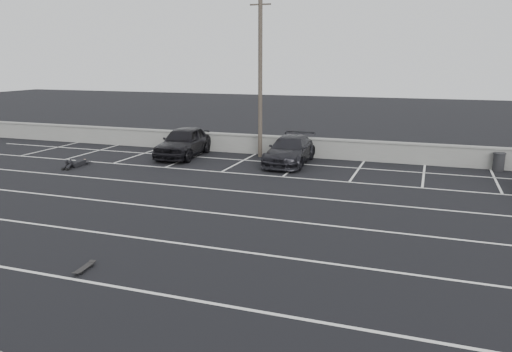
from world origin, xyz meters
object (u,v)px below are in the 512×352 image
at_px(car_right, 290,150).
at_px(utility_pole, 260,77).
at_px(skateboard, 84,268).
at_px(car_left, 184,142).
at_px(trash_bin, 499,162).
at_px(person, 79,161).

xyz_separation_m(car_right, utility_pole, (-2.03, 1.26, 3.59)).
xyz_separation_m(car_right, skateboard, (-1.29, -14.40, -0.63)).
height_order(car_left, trash_bin, car_left).
height_order(car_right, skateboard, car_right).
bearing_deg(trash_bin, car_right, -170.36).
height_order(utility_pole, skateboard, utility_pole).
bearing_deg(car_left, person, -139.56).
xyz_separation_m(car_right, person, (-9.79, -3.94, -0.46)).
relative_size(car_left, car_right, 0.99).
bearing_deg(car_right, skateboard, -96.72).
distance_m(utility_pole, person, 10.19).
bearing_deg(car_left, utility_pole, 13.59).
xyz_separation_m(utility_pole, person, (-7.77, -5.20, -4.05)).
bearing_deg(car_right, car_left, 178.93).
distance_m(person, skateboard, 13.48).
relative_size(car_left, skateboard, 6.78).
xyz_separation_m(trash_bin, skateboard, (-11.08, -16.07, -0.38)).
bearing_deg(trash_bin, skateboard, -124.58).
bearing_deg(skateboard, car_left, 102.08).
distance_m(utility_pole, trash_bin, 12.42).
bearing_deg(person, skateboard, -55.77).
distance_m(car_right, person, 10.57).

